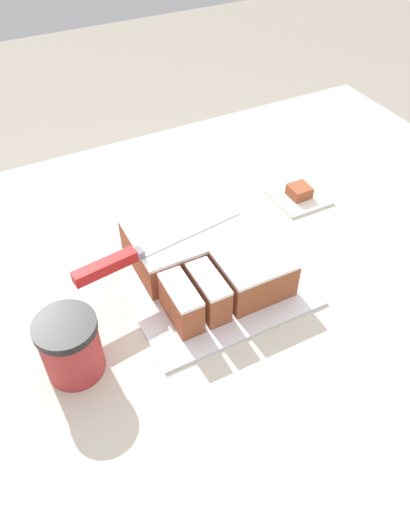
# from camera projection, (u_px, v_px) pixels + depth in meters

# --- Properties ---
(ground_plane) EXTENTS (8.00, 8.00, 0.00)m
(ground_plane) POSITION_uv_depth(u_px,v_px,m) (228.00, 464.00, 1.60)
(ground_plane) COLOR #9E9384
(countertop) EXTENTS (1.40, 1.10, 0.90)m
(countertop) POSITION_uv_depth(u_px,v_px,m) (233.00, 389.00, 1.29)
(countertop) COLOR beige
(countertop) RESTS_ON ground_plane
(cake_board) EXTENTS (0.32, 0.35, 0.01)m
(cake_board) POSITION_uv_depth(u_px,v_px,m) (205.00, 271.00, 0.97)
(cake_board) COLOR silver
(cake_board) RESTS_ON countertop
(cake) EXTENTS (0.24, 0.27, 0.08)m
(cake) POSITION_uv_depth(u_px,v_px,m) (206.00, 254.00, 0.94)
(cake) COLOR #994C2D
(cake) RESTS_ON cake_board
(knife) EXTENTS (0.34, 0.07, 0.02)m
(knife) POSITION_uv_depth(u_px,v_px,m) (124.00, 259.00, 0.86)
(knife) COLOR silver
(knife) RESTS_ON cake
(coffee_cup) EXTENTS (0.10, 0.10, 0.11)m
(coffee_cup) POSITION_uv_depth(u_px,v_px,m) (71.00, 347.00, 0.77)
(coffee_cup) COLOR #B23333
(coffee_cup) RESTS_ON countertop
(paper_napkin) EXTENTS (0.12, 0.12, 0.01)m
(paper_napkin) POSITION_uv_depth(u_px,v_px,m) (298.00, 197.00, 1.14)
(paper_napkin) COLOR white
(paper_napkin) RESTS_ON countertop
(brownie) EXTENTS (0.05, 0.05, 0.03)m
(brownie) POSITION_uv_depth(u_px,v_px,m) (299.00, 191.00, 1.13)
(brownie) COLOR #994C2D
(brownie) RESTS_ON paper_napkin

